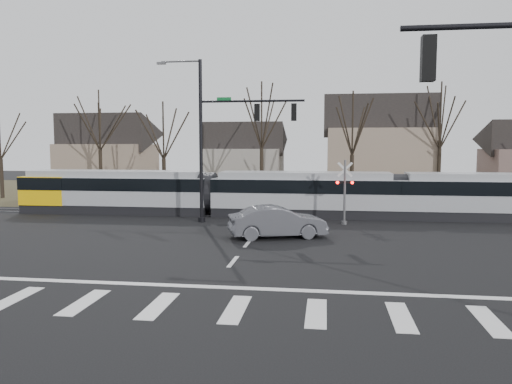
# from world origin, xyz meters

# --- Properties ---
(ground) EXTENTS (140.00, 140.00, 0.00)m
(ground) POSITION_xyz_m (0.00, 0.00, 0.00)
(ground) COLOR black
(grass_verge) EXTENTS (140.00, 28.00, 0.01)m
(grass_verge) POSITION_xyz_m (0.00, 32.00, 0.01)
(grass_verge) COLOR #38331E
(grass_verge) RESTS_ON ground
(crosswalk) EXTENTS (27.00, 2.60, 0.01)m
(crosswalk) POSITION_xyz_m (0.00, -4.00, 0.01)
(crosswalk) COLOR silver
(crosswalk) RESTS_ON ground
(stop_line) EXTENTS (28.00, 0.35, 0.01)m
(stop_line) POSITION_xyz_m (0.00, -1.80, 0.01)
(stop_line) COLOR silver
(stop_line) RESTS_ON ground
(lane_dashes) EXTENTS (0.18, 30.00, 0.01)m
(lane_dashes) POSITION_xyz_m (0.00, 16.00, 0.01)
(lane_dashes) COLOR silver
(lane_dashes) RESTS_ON ground
(rail_pair) EXTENTS (90.00, 1.52, 0.06)m
(rail_pair) POSITION_xyz_m (0.00, 15.80, 0.03)
(rail_pair) COLOR #59595E
(rail_pair) RESTS_ON ground
(tram) EXTENTS (40.27, 2.99, 3.05)m
(tram) POSITION_xyz_m (2.20, 16.00, 1.66)
(tram) COLOR gray
(tram) RESTS_ON ground
(sedan) EXTENTS (4.83, 6.19, 1.69)m
(sedan) POSITION_xyz_m (1.32, 7.75, 0.85)
(sedan) COLOR #4C4D53
(sedan) RESTS_ON ground
(signal_pole_far) EXTENTS (9.28, 0.44, 10.20)m
(signal_pole_far) POSITION_xyz_m (-2.41, 12.50, 5.70)
(signal_pole_far) COLOR black
(signal_pole_far) RESTS_ON ground
(rail_crossing_signal) EXTENTS (1.08, 0.36, 4.00)m
(rail_crossing_signal) POSITION_xyz_m (5.00, 12.79, 1.89)
(rail_crossing_signal) COLOR #59595B
(rail_crossing_signal) RESTS_ON ground
(tree_row) EXTENTS (59.20, 7.20, 10.00)m
(tree_row) POSITION_xyz_m (2.00, 26.00, 5.00)
(tree_row) COLOR black
(tree_row) RESTS_ON ground
(house_a) EXTENTS (9.72, 8.64, 8.60)m
(house_a) POSITION_xyz_m (-20.00, 34.00, 4.46)
(house_a) COLOR #7E6C5B
(house_a) RESTS_ON ground
(house_b) EXTENTS (8.64, 7.56, 7.65)m
(house_b) POSITION_xyz_m (-5.00, 36.00, 3.97)
(house_b) COLOR gray
(house_b) RESTS_ON ground
(house_c) EXTENTS (10.80, 8.64, 10.10)m
(house_c) POSITION_xyz_m (9.00, 33.00, 5.23)
(house_c) COLOR #7E6C5B
(house_c) RESTS_ON ground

